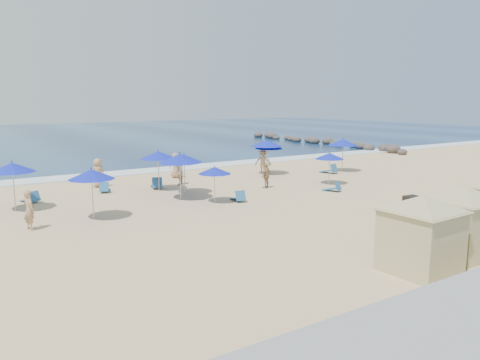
# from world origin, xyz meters

# --- Properties ---
(ground) EXTENTS (160.00, 160.00, 0.00)m
(ground) POSITION_xyz_m (0.00, 0.00, 0.00)
(ground) COLOR #CFB083
(ground) RESTS_ON ground
(ocean) EXTENTS (160.00, 80.00, 0.06)m
(ocean) POSITION_xyz_m (0.00, 55.00, 0.03)
(ocean) COLOR navy
(ocean) RESTS_ON ground
(surf_line) EXTENTS (160.00, 2.50, 0.08)m
(surf_line) POSITION_xyz_m (0.00, 15.50, 0.04)
(surf_line) COLOR white
(surf_line) RESTS_ON ground
(rock_jetty) EXTENTS (2.56, 26.66, 0.96)m
(rock_jetty) POSITION_xyz_m (24.01, 24.90, 0.36)
(rock_jetty) COLOR #322C2A
(rock_jetty) RESTS_ON ground
(trash_bin) EXTENTS (0.81, 0.81, 0.73)m
(trash_bin) POSITION_xyz_m (3.83, -3.95, 0.37)
(trash_bin) COLOR black
(trash_bin) RESTS_ON ground
(cabana_0) EXTENTS (4.42, 4.42, 2.78)m
(cabana_0) POSITION_xyz_m (-3.15, -9.43, 1.59)
(cabana_0) COLOR tan
(cabana_0) RESTS_ON ground
(cabana_1) EXTENTS (4.38, 4.38, 2.76)m
(cabana_1) POSITION_xyz_m (-0.53, -9.27, 1.58)
(cabana_1) COLOR tan
(cabana_1) RESTS_ON ground
(umbrella_0) EXTENTS (2.22, 2.22, 2.52)m
(umbrella_0) POSITION_xyz_m (-12.85, 6.88, 2.19)
(umbrella_0) COLOR #A5A8AD
(umbrella_0) RESTS_ON ground
(umbrella_1) EXTENTS (2.15, 2.15, 2.44)m
(umbrella_1) POSITION_xyz_m (-10.05, 3.04, 2.12)
(umbrella_1) COLOR #A5A8AD
(umbrella_1) RESTS_ON ground
(umbrella_2) EXTENTS (2.34, 2.34, 2.67)m
(umbrella_2) POSITION_xyz_m (-4.76, 4.75, 2.31)
(umbrella_2) COLOR #A5A8AD
(umbrella_2) RESTS_ON ground
(umbrella_3) EXTENTS (2.20, 2.20, 2.50)m
(umbrella_3) POSITION_xyz_m (-4.66, 7.99, 2.17)
(umbrella_3) COLOR #A5A8AD
(umbrella_3) RESTS_ON ground
(umbrella_4) EXTENTS (2.13, 2.13, 2.43)m
(umbrella_4) POSITION_xyz_m (-3.85, 6.10, 2.10)
(umbrella_4) COLOR #A5A8AD
(umbrella_4) RESTS_ON ground
(umbrella_5) EXTENTS (1.79, 1.79, 2.03)m
(umbrella_5) POSITION_xyz_m (-3.57, 3.02, 1.76)
(umbrella_5) COLOR #A5A8AD
(umbrella_5) RESTS_ON ground
(umbrella_6) EXTENTS (2.36, 2.36, 2.69)m
(umbrella_6) POSITION_xyz_m (4.43, 9.27, 2.33)
(umbrella_6) COLOR #A5A8AD
(umbrella_6) RESTS_ON ground
(umbrella_7) EXTENTS (1.90, 1.90, 2.16)m
(umbrella_7) POSITION_xyz_m (5.45, 3.73, 1.87)
(umbrella_7) COLOR #A5A8AD
(umbrella_7) RESTS_ON ground
(umbrella_8) EXTENTS (2.15, 2.15, 2.45)m
(umbrella_8) POSITION_xyz_m (4.74, 9.36, 2.13)
(umbrella_8) COLOR #A5A8AD
(umbrella_8) RESTS_ON ground
(umbrella_9) EXTENTS (2.30, 2.30, 2.62)m
(umbrella_9) POSITION_xyz_m (10.19, 7.25, 2.27)
(umbrella_9) COLOR #A5A8AD
(umbrella_9) RESTS_ON ground
(beach_chair_0) EXTENTS (0.96, 1.31, 0.66)m
(beach_chair_0) POSITION_xyz_m (-11.85, 8.46, 0.23)
(beach_chair_0) COLOR #265D8D
(beach_chair_0) RESTS_ON ground
(beach_chair_1) EXTENTS (0.97, 1.36, 0.69)m
(beach_chair_1) POSITION_xyz_m (-7.68, 9.13, 0.24)
(beach_chair_1) COLOR #265D8D
(beach_chair_1) RESTS_ON ground
(beach_chair_2) EXTENTS (1.01, 1.52, 0.77)m
(beach_chair_2) POSITION_xyz_m (-4.57, 8.55, 0.27)
(beach_chair_2) COLOR #265D8D
(beach_chair_2) RESTS_ON ground
(beach_chair_3) EXTENTS (0.77, 1.28, 0.66)m
(beach_chair_3) POSITION_xyz_m (-2.32, 2.59, 0.23)
(beach_chair_3) COLOR #265D8D
(beach_chair_3) RESTS_ON ground
(beach_chair_4) EXTENTS (0.86, 1.22, 0.61)m
(beach_chair_4) POSITION_xyz_m (4.03, 1.83, 0.21)
(beach_chair_4) COLOR #265D8D
(beach_chair_4) RESTS_ON ground
(beach_chair_5) EXTENTS (0.81, 1.45, 0.76)m
(beach_chair_5) POSITION_xyz_m (8.82, 7.12, 0.26)
(beach_chair_5) COLOR #265D8D
(beach_chair_5) RESTS_ON ground
(beachgoer_0) EXTENTS (0.60, 0.73, 1.74)m
(beachgoer_0) POSITION_xyz_m (-12.83, 2.73, 0.87)
(beachgoer_0) COLOR tan
(beachgoer_0) RESTS_ON ground
(beachgoer_1) EXTENTS (1.00, 1.03, 1.68)m
(beachgoer_1) POSITION_xyz_m (-2.86, 9.01, 0.84)
(beachgoer_1) COLOR tan
(beachgoer_1) RESTS_ON ground
(beachgoer_2) EXTENTS (1.00, 0.69, 1.58)m
(beachgoer_2) POSITION_xyz_m (1.27, 4.95, 0.79)
(beachgoer_2) COLOR tan
(beachgoer_2) RESTS_ON ground
(beachgoer_3) EXTENTS (1.38, 1.34, 1.90)m
(beachgoer_3) POSITION_xyz_m (4.44, 9.71, 0.95)
(beachgoer_3) COLOR tan
(beachgoer_3) RESTS_ON ground
(beachgoer_4) EXTENTS (1.02, 0.85, 1.79)m
(beachgoer_4) POSITION_xyz_m (-1.83, 11.60, 0.90)
(beachgoer_4) COLOR tan
(beachgoer_4) RESTS_ON ground
(beachgoer_5) EXTENTS (1.03, 0.81, 1.84)m
(beachgoer_5) POSITION_xyz_m (-7.49, 10.97, 0.92)
(beachgoer_5) COLOR tan
(beachgoer_5) RESTS_ON ground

